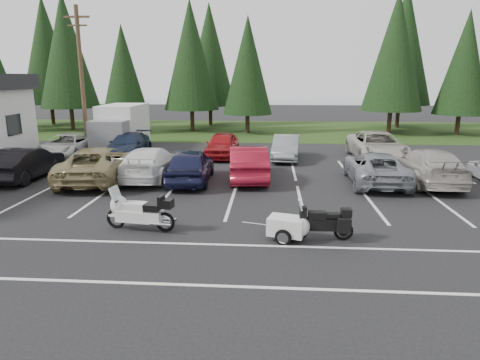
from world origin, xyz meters
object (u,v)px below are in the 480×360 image
at_px(touring_motorcycle, 140,209).
at_px(car_far_0, 67,146).
at_px(car_near_4, 190,165).
at_px(car_far_2, 222,145).
at_px(utility_pole, 82,77).
at_px(adventure_motorcycle, 322,220).
at_px(car_near_7, 428,166).
at_px(car_far_3, 286,148).
at_px(car_near_2, 99,164).
at_px(cargo_trailer, 287,228).
at_px(box_truck, 119,128).
at_px(car_near_1, 26,163).
at_px(car_near_3, 151,163).
at_px(car_near_5, 248,163).
at_px(car_far_4, 377,146).
at_px(car_far_1, 128,145).
at_px(car_near_6, 375,168).

bearing_deg(touring_motorcycle, car_far_0, 131.46).
xyz_separation_m(car_near_4, car_far_2, (0.75, 6.43, -0.05)).
distance_m(utility_pole, adventure_motorcycle, 20.54).
xyz_separation_m(car_near_7, car_far_3, (-6.24, 5.37, -0.10)).
xyz_separation_m(car_near_2, adventure_motorcycle, (9.43, -6.74, -0.17)).
relative_size(car_near_2, cargo_trailer, 3.77).
bearing_deg(car_far_2, car_far_0, -173.26).
height_order(box_truck, car_far_2, box_truck).
xyz_separation_m(car_near_1, touring_motorcycle, (7.42, -6.42, -0.06)).
distance_m(car_near_3, car_far_2, 6.47).
xyz_separation_m(car_near_5, car_near_7, (8.18, -0.19, -0.01)).
distance_m(car_far_2, car_far_4, 9.08).
xyz_separation_m(car_far_2, touring_motorcycle, (-1.18, -12.81, -0.04)).
bearing_deg(car_far_1, car_near_4, -52.24).
bearing_deg(car_near_6, car_far_2, -36.53).
xyz_separation_m(utility_pole, cargo_trailer, (12.50, -14.96, -4.34)).
height_order(utility_pole, car_far_4, utility_pole).
height_order(car_near_4, adventure_motorcycle, car_near_4).
relative_size(car_near_4, car_far_4, 0.79).
height_order(car_near_1, touring_motorcycle, car_near_1).
relative_size(car_near_2, car_near_5, 1.19).
height_order(box_truck, car_near_3, box_truck).
relative_size(car_near_1, car_near_5, 0.95).
height_order(car_far_0, car_far_1, car_far_1).
relative_size(car_near_4, cargo_trailer, 3.00).
distance_m(car_near_6, car_far_3, 6.77).
relative_size(car_far_0, cargo_trailer, 3.24).
bearing_deg(box_truck, car_near_2, -76.45).
bearing_deg(car_near_5, car_far_3, -115.68).
height_order(car_near_1, cargo_trailer, car_near_1).
bearing_deg(car_far_2, car_near_3, -112.36).
xyz_separation_m(utility_pole, touring_motorcycle, (7.92, -14.45, -4.00)).
height_order(car_near_2, car_far_4, car_far_4).
xyz_separation_m(car_far_2, car_far_3, (3.80, -0.51, -0.04)).
relative_size(car_far_3, car_far_4, 0.73).
relative_size(car_near_6, car_far_2, 1.20).
xyz_separation_m(car_near_7, car_far_2, (-10.04, 5.88, -0.05)).
bearing_deg(touring_motorcycle, box_truck, 119.16).
bearing_deg(car_near_4, cargo_trailer, 119.09).
bearing_deg(touring_motorcycle, car_near_7, 39.28).
bearing_deg(car_near_3, adventure_motorcycle, 135.02).
bearing_deg(car_far_2, car_far_3, -4.81).
relative_size(car_far_1, car_far_3, 1.14).
distance_m(cargo_trailer, adventure_motorcycle, 1.06).
distance_m(car_far_0, touring_motorcycle, 14.66).
bearing_deg(touring_motorcycle, car_near_1, 146.69).
height_order(utility_pole, car_near_5, utility_pole).
height_order(car_near_2, adventure_motorcycle, car_near_2).
xyz_separation_m(touring_motorcycle, adventure_motorcycle, (5.60, -0.46, -0.07)).
bearing_deg(adventure_motorcycle, car_far_2, 106.62).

